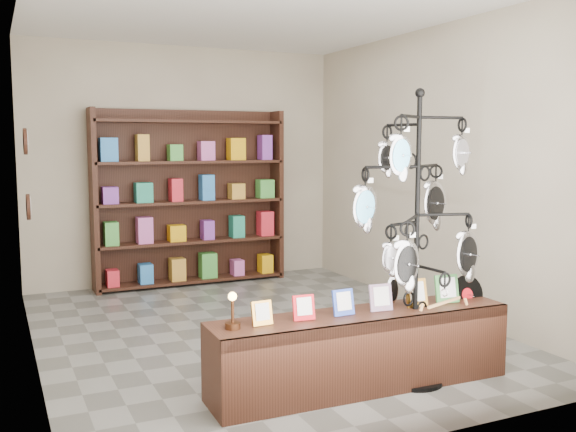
% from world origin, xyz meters
% --- Properties ---
extents(ground, '(5.00, 5.00, 0.00)m').
position_xyz_m(ground, '(0.00, 0.00, 0.00)').
color(ground, slate).
rests_on(ground, ground).
extents(room_envelope, '(5.00, 5.00, 5.00)m').
position_xyz_m(room_envelope, '(0.00, 0.00, 1.85)').
color(room_envelope, '#B9AF95').
rests_on(room_envelope, ground).
extents(display_tree, '(1.13, 1.11, 2.18)m').
position_xyz_m(display_tree, '(0.55, -1.71, 1.26)').
color(display_tree, black).
rests_on(display_tree, ground).
extents(front_shelf, '(2.29, 0.52, 0.81)m').
position_xyz_m(front_shelf, '(0.13, -1.64, 0.28)').
color(front_shelf, black).
rests_on(front_shelf, ground).
extents(back_shelving, '(2.42, 0.36, 2.20)m').
position_xyz_m(back_shelving, '(0.00, 2.30, 1.03)').
color(back_shelving, black).
rests_on(back_shelving, ground).
extents(wall_clocks, '(0.03, 0.24, 0.84)m').
position_xyz_m(wall_clocks, '(-1.97, 0.80, 1.50)').
color(wall_clocks, black).
rests_on(wall_clocks, ground).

